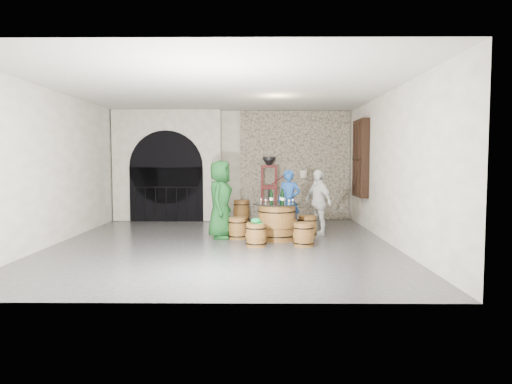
{
  "coord_description": "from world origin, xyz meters",
  "views": [
    {
      "loc": [
        0.78,
        -9.48,
        1.75
      ],
      "look_at": [
        0.69,
        0.58,
        1.05
      ],
      "focal_mm": 32.0,
      "sensor_mm": 36.0,
      "label": 1
    }
  ],
  "objects_px": {
    "barrel_stool_left": "(238,228)",
    "side_barrel": "(241,211)",
    "barrel_stool_near_right": "(304,235)",
    "wine_bottle_center": "(283,198)",
    "person_blue": "(289,201)",
    "barrel_table": "(277,222)",
    "person_green": "(220,199)",
    "barrel_stool_near_left": "(256,235)",
    "wine_bottle_right": "(282,197)",
    "corking_press": "(269,184)",
    "barrel_stool_right": "(308,226)",
    "barrel_stool_far": "(286,224)",
    "wine_bottle_left": "(271,198)",
    "person_white": "(318,202)"
  },
  "relations": [
    {
      "from": "barrel_stool_left",
      "to": "side_barrel",
      "type": "bearing_deg",
      "value": 90.65
    },
    {
      "from": "person_green",
      "to": "person_blue",
      "type": "distance_m",
      "value": 1.81
    },
    {
      "from": "barrel_table",
      "to": "barrel_stool_left",
      "type": "relative_size",
      "value": 2.22
    },
    {
      "from": "corking_press",
      "to": "barrel_table",
      "type": "bearing_deg",
      "value": -85.34
    },
    {
      "from": "barrel_stool_far",
      "to": "person_blue",
      "type": "distance_m",
      "value": 0.58
    },
    {
      "from": "barrel_table",
      "to": "wine_bottle_left",
      "type": "relative_size",
      "value": 3.24
    },
    {
      "from": "corking_press",
      "to": "barrel_stool_near_right",
      "type": "bearing_deg",
      "value": -77.85
    },
    {
      "from": "person_blue",
      "to": "barrel_table",
      "type": "bearing_deg",
      "value": -92.58
    },
    {
      "from": "barrel_stool_near_right",
      "to": "wine_bottle_left",
      "type": "distance_m",
      "value": 1.16
    },
    {
      "from": "barrel_table",
      "to": "barrel_stool_left",
      "type": "height_order",
      "value": "barrel_table"
    },
    {
      "from": "barrel_table",
      "to": "barrel_stool_left",
      "type": "distance_m",
      "value": 0.9
    },
    {
      "from": "barrel_stool_right",
      "to": "person_white",
      "type": "xyz_separation_m",
      "value": [
        0.26,
        0.18,
        0.53
      ]
    },
    {
      "from": "barrel_table",
      "to": "barrel_stool_near_right",
      "type": "xyz_separation_m",
      "value": [
        0.52,
        -0.71,
        -0.17
      ]
    },
    {
      "from": "barrel_stool_near_right",
      "to": "person_blue",
      "type": "distance_m",
      "value": 1.87
    },
    {
      "from": "person_green",
      "to": "corking_press",
      "type": "distance_m",
      "value": 3.03
    },
    {
      "from": "barrel_table",
      "to": "person_white",
      "type": "distance_m",
      "value": 1.26
    },
    {
      "from": "barrel_stool_near_right",
      "to": "wine_bottle_center",
      "type": "xyz_separation_m",
      "value": [
        -0.4,
        0.65,
        0.7
      ]
    },
    {
      "from": "barrel_stool_right",
      "to": "wine_bottle_center",
      "type": "relative_size",
      "value": 1.46
    },
    {
      "from": "barrel_stool_far",
      "to": "person_green",
      "type": "xyz_separation_m",
      "value": [
        -1.52,
        -0.64,
        0.64
      ]
    },
    {
      "from": "barrel_stool_near_left",
      "to": "wine_bottle_right",
      "type": "distance_m",
      "value": 1.26
    },
    {
      "from": "wine_bottle_center",
      "to": "corking_press",
      "type": "relative_size",
      "value": 0.18
    },
    {
      "from": "barrel_stool_far",
      "to": "side_barrel",
      "type": "relative_size",
      "value": 0.76
    },
    {
      "from": "barrel_stool_far",
      "to": "wine_bottle_right",
      "type": "relative_size",
      "value": 1.46
    },
    {
      "from": "barrel_stool_left",
      "to": "barrel_stool_near_left",
      "type": "height_order",
      "value": "same"
    },
    {
      "from": "wine_bottle_center",
      "to": "wine_bottle_right",
      "type": "bearing_deg",
      "value": 93.79
    },
    {
      "from": "person_white",
      "to": "barrel_table",
      "type": "bearing_deg",
      "value": -85.43
    },
    {
      "from": "barrel_stool_right",
      "to": "barrel_stool_near_left",
      "type": "xyz_separation_m",
      "value": [
        -1.18,
        -1.26,
        0.0
      ]
    },
    {
      "from": "wine_bottle_right",
      "to": "side_barrel",
      "type": "distance_m",
      "value": 3.05
    },
    {
      "from": "barrel_table",
      "to": "wine_bottle_right",
      "type": "distance_m",
      "value": 0.56
    },
    {
      "from": "wine_bottle_left",
      "to": "wine_bottle_center",
      "type": "relative_size",
      "value": 1.0
    },
    {
      "from": "barrel_table",
      "to": "wine_bottle_right",
      "type": "relative_size",
      "value": 3.24
    },
    {
      "from": "barrel_table",
      "to": "person_green",
      "type": "height_order",
      "value": "person_green"
    },
    {
      "from": "corking_press",
      "to": "barrel_stool_right",
      "type": "bearing_deg",
      "value": -68.95
    },
    {
      "from": "barrel_stool_left",
      "to": "side_barrel",
      "type": "height_order",
      "value": "side_barrel"
    },
    {
      "from": "barrel_table",
      "to": "corking_press",
      "type": "bearing_deg",
      "value": 92.21
    },
    {
      "from": "barrel_table",
      "to": "person_white",
      "type": "height_order",
      "value": "person_white"
    },
    {
      "from": "barrel_stool_right",
      "to": "corking_press",
      "type": "distance_m",
      "value": 2.78
    },
    {
      "from": "wine_bottle_right",
      "to": "person_blue",
      "type": "bearing_deg",
      "value": 76.8
    },
    {
      "from": "barrel_stool_left",
      "to": "barrel_stool_near_right",
      "type": "bearing_deg",
      "value": -31.66
    },
    {
      "from": "person_blue",
      "to": "wine_bottle_right",
      "type": "height_order",
      "value": "person_blue"
    },
    {
      "from": "person_blue",
      "to": "barrel_stool_far",
      "type": "bearing_deg",
      "value": -92.58
    },
    {
      "from": "person_white",
      "to": "wine_bottle_center",
      "type": "distance_m",
      "value": 1.16
    },
    {
      "from": "barrel_stool_near_left",
      "to": "corking_press",
      "type": "height_order",
      "value": "corking_press"
    },
    {
      "from": "barrel_stool_near_right",
      "to": "wine_bottle_left",
      "type": "xyz_separation_m",
      "value": [
        -0.64,
        0.67,
        0.7
      ]
    },
    {
      "from": "wine_bottle_left",
      "to": "person_green",
      "type": "bearing_deg",
      "value": 167.29
    },
    {
      "from": "barrel_stool_left",
      "to": "wine_bottle_left",
      "type": "distance_m",
      "value": 1.05
    },
    {
      "from": "wine_bottle_right",
      "to": "corking_press",
      "type": "bearing_deg",
      "value": 94.46
    },
    {
      "from": "person_white",
      "to": "barrel_stool_left",
      "type": "bearing_deg",
      "value": -103.89
    },
    {
      "from": "side_barrel",
      "to": "barrel_stool_left",
      "type": "bearing_deg",
      "value": -89.35
    },
    {
      "from": "wine_bottle_center",
      "to": "person_green",
      "type": "bearing_deg",
      "value": 168.74
    }
  ]
}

